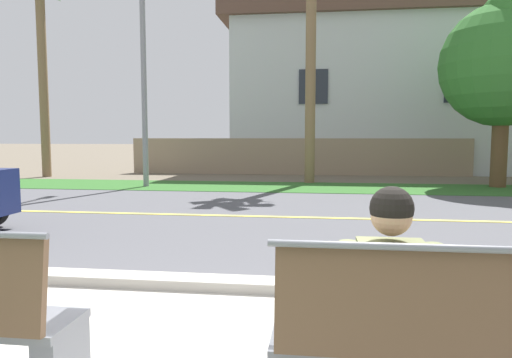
{
  "coord_description": "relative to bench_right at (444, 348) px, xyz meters",
  "views": [
    {
      "loc": [
        0.81,
        -2.06,
        1.51
      ],
      "look_at": [
        0.09,
        3.36,
        1.0
      ],
      "focal_mm": 32.94,
      "sensor_mm": 36.0,
      "label": 1
    }
  ],
  "objects": [
    {
      "name": "ground_plane",
      "position": [
        -1.44,
        7.7,
        -0.45
      ],
      "size": [
        140.0,
        140.0,
        0.0
      ],
      "primitive_type": "plane",
      "color": "#665B4C"
    },
    {
      "name": "curb_edge",
      "position": [
        -1.44,
        2.05,
        -0.4
      ],
      "size": [
        44.0,
        0.3,
        0.11
      ],
      "primitive_type": "cube",
      "color": "#ADA89E",
      "rests_on": "ground_plane"
    },
    {
      "name": "street_asphalt",
      "position": [
        -1.44,
        6.2,
        -0.45
      ],
      "size": [
        52.0,
        8.0,
        0.01
      ],
      "primitive_type": "cube",
      "color": "#515156",
      "rests_on": "ground_plane"
    },
    {
      "name": "road_centre_line",
      "position": [
        -1.44,
        6.2,
        -0.44
      ],
      "size": [
        48.0,
        0.14,
        0.01
      ],
      "primitive_type": "cube",
      "color": "#E0CC4C",
      "rests_on": "ground_plane"
    },
    {
      "name": "far_verge_grass",
      "position": [
        -1.44,
        11.28,
        -0.44
      ],
      "size": [
        48.0,
        2.8,
        0.02
      ],
      "primitive_type": "cube",
      "color": "#2D6026",
      "rests_on": "ground_plane"
    },
    {
      "name": "bench_right",
      "position": [
        0.0,
        0.0,
        0.0
      ],
      "size": [
        1.74,
        0.48,
        1.01
      ],
      "color": "slate",
      "rests_on": "ground_plane"
    },
    {
      "name": "seated_person_olive",
      "position": [
        -0.26,
        0.17,
        0.22
      ],
      "size": [
        0.52,
        0.68,
        1.25
      ],
      "color": "black",
      "rests_on": "ground_plane"
    },
    {
      "name": "streetlamp",
      "position": [
        -5.67,
        11.07,
        3.92
      ],
      "size": [
        0.24,
        2.1,
        7.72
      ],
      "color": "gray",
      "rests_on": "ground_plane"
    },
    {
      "name": "shade_tree_far_left",
      "position": [
        4.69,
        12.0,
        3.32
      ],
      "size": [
        3.52,
        3.52,
        5.81
      ],
      "color": "brown",
      "rests_on": "ground_plane"
    },
    {
      "name": "palm_tree_short",
      "position": [
        -10.52,
        13.68,
        5.57
      ],
      "size": [
        2.09,
        1.98,
        7.49
      ],
      "color": "brown",
      "rests_on": "ground_plane"
    },
    {
      "name": "garden_wall",
      "position": [
        -1.49,
        15.86,
        0.25
      ],
      "size": [
        13.0,
        0.36,
        1.4
      ],
      "primitive_type": "cube",
      "color": "gray",
      "rests_on": "ground_plane"
    },
    {
      "name": "house_across_street",
      "position": [
        1.82,
        19.06,
        2.95
      ],
      "size": [
        12.77,
        6.91,
        6.71
      ],
      "color": "#B7BCC1",
      "rests_on": "ground_plane"
    }
  ]
}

